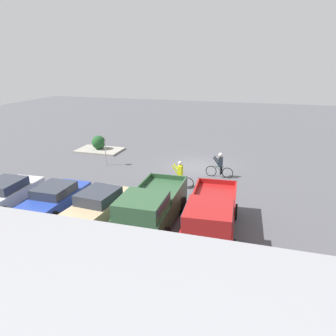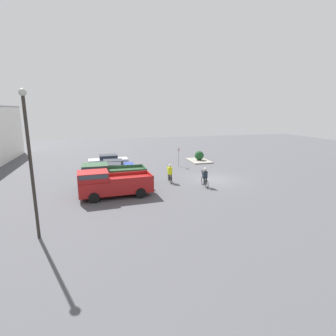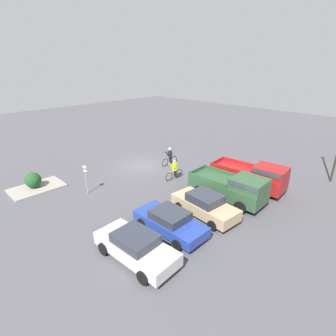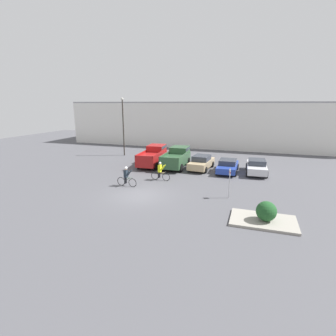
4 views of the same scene
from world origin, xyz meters
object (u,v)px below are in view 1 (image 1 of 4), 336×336
at_px(pickup_truck_0, 211,216).
at_px(cyclist_1, 220,165).
at_px(sedan_0, 99,205).
at_px(pickup_truck_1, 151,207).
at_px(sedan_2, 6,193).
at_px(sedan_1, 55,197).
at_px(shrub, 99,142).
at_px(cyclist_0, 180,175).
at_px(fire_lane_sign, 105,147).

relative_size(pickup_truck_0, cyclist_1, 3.03).
bearing_deg(sedan_0, pickup_truck_1, 175.98).
xyz_separation_m(sedan_2, cyclist_1, (-10.47, -7.86, 0.15)).
bearing_deg(sedan_1, shrub, -73.17).
xyz_separation_m(pickup_truck_1, sedan_1, (5.61, -0.56, -0.43)).
height_order(sedan_1, cyclist_0, cyclist_0).
distance_m(sedan_2, cyclist_1, 13.10).
height_order(pickup_truck_0, pickup_truck_1, pickup_truck_0).
xyz_separation_m(sedan_0, sedan_2, (5.60, 0.03, -0.01)).
xyz_separation_m(pickup_truck_0, sedan_2, (11.23, -0.25, -0.37)).
bearing_deg(fire_lane_sign, pickup_truck_0, 138.28).
bearing_deg(pickup_truck_1, sedan_1, -5.72).
distance_m(sedan_0, sedan_2, 5.60).
height_order(pickup_truck_0, shrub, pickup_truck_0).
height_order(sedan_0, cyclist_1, cyclist_1).
height_order(sedan_0, cyclist_0, cyclist_0).
bearing_deg(cyclist_0, fire_lane_sign, -23.46).
bearing_deg(fire_lane_sign, sedan_1, 96.73).
bearing_deg(cyclist_0, sedan_1, 41.19).
bearing_deg(sedan_2, pickup_truck_1, 178.87).
distance_m(fire_lane_sign, shrub, 4.43).
relative_size(cyclist_0, fire_lane_sign, 0.82).
distance_m(pickup_truck_0, shrub, 16.80).
xyz_separation_m(pickup_truck_1, fire_lane_sign, (6.51, -8.24, 0.29)).
relative_size(pickup_truck_1, sedan_1, 1.21).
bearing_deg(shrub, pickup_truck_1, 127.31).
distance_m(cyclist_1, fire_lane_sign, 8.60).
bearing_deg(shrub, cyclist_1, 161.03).
height_order(sedan_2, shrub, sedan_2).
bearing_deg(cyclist_0, pickup_truck_1, 90.45).
bearing_deg(sedan_1, fire_lane_sign, -83.27).
distance_m(cyclist_0, cyclist_1, 3.34).
relative_size(sedan_1, sedan_2, 0.97).
distance_m(pickup_truck_1, sedan_2, 8.42).
bearing_deg(fire_lane_sign, cyclist_0, 156.54).
bearing_deg(cyclist_0, cyclist_1, -129.13).
relative_size(sedan_2, cyclist_1, 2.46).
xyz_separation_m(sedan_1, shrub, (3.41, -11.27, 0.08)).
bearing_deg(cyclist_1, sedan_2, 36.88).
bearing_deg(cyclist_0, shrub, -35.51).
distance_m(pickup_truck_0, cyclist_0, 6.22).
xyz_separation_m(sedan_1, cyclist_1, (-7.67, -7.46, 0.21)).
bearing_deg(shrub, fire_lane_sign, 124.85).
bearing_deg(pickup_truck_1, sedan_0, -4.02).
bearing_deg(fire_lane_sign, shrub, -55.15).
bearing_deg(sedan_2, sedan_0, -179.68).
relative_size(sedan_0, sedan_1, 1.02).
xyz_separation_m(sedan_2, cyclist_0, (-8.36, -5.26, 0.11)).
distance_m(sedan_1, cyclist_0, 7.40).
xyz_separation_m(pickup_truck_0, pickup_truck_1, (2.82, -0.08, 0.00)).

